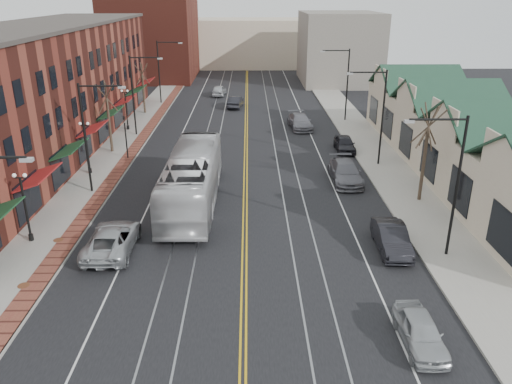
{
  "coord_description": "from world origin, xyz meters",
  "views": [
    {
      "loc": [
        0.3,
        -18.87,
        14.02
      ],
      "look_at": [
        0.73,
        10.97,
        2.0
      ],
      "focal_mm": 35.0,
      "sensor_mm": 36.0,
      "label": 1
    }
  ],
  "objects_px": {
    "parked_car_a": "(420,331)",
    "parked_car_b": "(391,238)",
    "parked_suv": "(112,239)",
    "parked_car_c": "(345,172)",
    "parked_car_d": "(345,144)",
    "transit_bus": "(192,179)"
  },
  "relations": [
    {
      "from": "parked_car_a",
      "to": "parked_car_b",
      "type": "height_order",
      "value": "parked_car_b"
    },
    {
      "from": "parked_car_b",
      "to": "transit_bus",
      "type": "bearing_deg",
      "value": 152.21
    },
    {
      "from": "parked_suv",
      "to": "parked_car_a",
      "type": "xyz_separation_m",
      "value": [
        15.13,
        -8.5,
        -0.1
      ]
    },
    {
      "from": "parked_suv",
      "to": "parked_car_b",
      "type": "relative_size",
      "value": 1.21
    },
    {
      "from": "transit_bus",
      "to": "parked_car_d",
      "type": "xyz_separation_m",
      "value": [
        12.98,
        12.42,
        -1.18
      ]
    },
    {
      "from": "parked_suv",
      "to": "parked_car_c",
      "type": "xyz_separation_m",
      "value": [
        15.5,
        11.15,
        0.03
      ]
    },
    {
      "from": "transit_bus",
      "to": "parked_suv",
      "type": "bearing_deg",
      "value": 60.65
    },
    {
      "from": "transit_bus",
      "to": "parked_car_c",
      "type": "bearing_deg",
      "value": -159.1
    },
    {
      "from": "parked_car_a",
      "to": "parked_car_b",
      "type": "xyz_separation_m",
      "value": [
        1.02,
        8.41,
        0.09
      ]
    },
    {
      "from": "parked_car_c",
      "to": "parked_car_d",
      "type": "bearing_deg",
      "value": 80.2
    },
    {
      "from": "parked_car_a",
      "to": "parked_car_c",
      "type": "bearing_deg",
      "value": 88.37
    },
    {
      "from": "transit_bus",
      "to": "parked_suv",
      "type": "distance_m",
      "value": 8.0
    },
    {
      "from": "parked_suv",
      "to": "parked_car_b",
      "type": "xyz_separation_m",
      "value": [
        16.15,
        -0.09,
        -0.01
      ]
    },
    {
      "from": "parked_car_a",
      "to": "parked_car_c",
      "type": "distance_m",
      "value": 19.66
    },
    {
      "from": "parked_car_b",
      "to": "parked_car_c",
      "type": "distance_m",
      "value": 11.26
    },
    {
      "from": "transit_bus",
      "to": "parked_car_a",
      "type": "height_order",
      "value": "transit_bus"
    },
    {
      "from": "transit_bus",
      "to": "parked_car_a",
      "type": "bearing_deg",
      "value": 126.58
    },
    {
      "from": "parked_car_a",
      "to": "parked_car_c",
      "type": "height_order",
      "value": "parked_car_c"
    },
    {
      "from": "parked_car_d",
      "to": "parked_car_a",
      "type": "bearing_deg",
      "value": -92.7
    },
    {
      "from": "parked_car_c",
      "to": "parked_car_a",
      "type": "bearing_deg",
      "value": -90.97
    },
    {
      "from": "parked_car_c",
      "to": "parked_car_d",
      "type": "height_order",
      "value": "parked_car_c"
    },
    {
      "from": "parked_suv",
      "to": "parked_car_a",
      "type": "bearing_deg",
      "value": 150.55
    }
  ]
}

